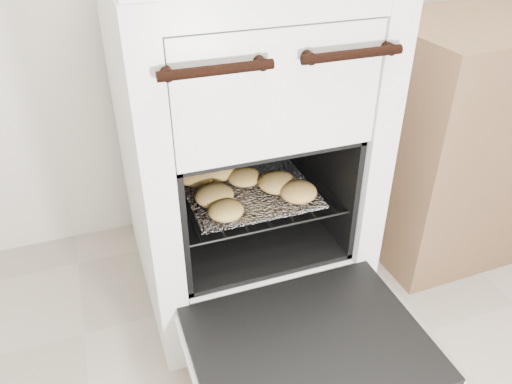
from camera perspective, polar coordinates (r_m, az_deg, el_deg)
stove at (r=1.50m, az=-2.03°, el=4.75°), size 0.64×0.72×0.99m
oven_door at (r=1.27m, az=6.17°, el=-17.20°), size 0.58×0.45×0.04m
oven_rack at (r=1.49m, az=-1.12°, el=0.45°), size 0.47×0.45×0.01m
foil_sheet at (r=1.47m, az=-0.85°, el=0.25°), size 0.36×0.32×0.01m
baked_rolls at (r=1.44m, az=-2.04°, el=0.90°), size 0.39×0.35×0.05m
counter at (r=1.95m, az=23.98°, el=6.13°), size 0.82×0.56×0.80m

